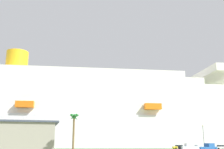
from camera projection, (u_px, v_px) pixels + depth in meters
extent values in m
plane|color=#66754C|center=(112.00, 149.00, 111.06)|extent=(600.00, 600.00, 0.00)
cube|color=white|center=(88.00, 132.00, 140.85)|extent=(255.80, 49.19, 15.29)
cube|color=white|center=(89.00, 114.00, 143.10)|extent=(225.19, 44.53, 3.29)
cube|color=white|center=(79.00, 107.00, 143.24)|extent=(213.78, 43.51, 3.29)
cube|color=white|center=(69.00, 101.00, 143.38)|extent=(201.75, 41.99, 3.29)
cube|color=white|center=(60.00, 95.00, 143.51)|extent=(193.39, 40.97, 3.29)
cube|color=white|center=(50.00, 88.00, 143.65)|extent=(180.94, 39.43, 3.29)
cube|color=white|center=(41.00, 82.00, 143.79)|extent=(169.16, 38.35, 3.29)
cube|color=white|center=(31.00, 75.00, 143.92)|extent=(159.07, 37.36, 3.29)
cube|color=white|center=(222.00, 75.00, 158.65)|extent=(27.81, 35.83, 4.00)
cylinder|color=yellow|center=(17.00, 62.00, 144.64)|extent=(11.93, 11.93, 10.78)
cube|color=orange|center=(25.00, 104.00, 124.32)|extent=(8.21, 3.77, 2.80)
cube|color=orange|center=(153.00, 107.00, 132.01)|extent=(8.21, 3.77, 2.80)
cube|color=#2659A5|center=(207.00, 149.00, 71.71)|extent=(5.92, 3.28, 0.90)
cube|color=#2659A5|center=(209.00, 145.00, 72.35)|extent=(2.40, 2.27, 0.90)
cube|color=#26333F|center=(211.00, 145.00, 72.61)|extent=(0.50, 1.66, 0.63)
cube|color=silver|center=(189.00, 148.00, 69.26)|extent=(5.64, 3.09, 0.90)
cone|color=silver|center=(198.00, 148.00, 70.55)|extent=(1.57, 1.92, 1.68)
cube|color=silver|center=(187.00, 145.00, 69.23)|extent=(1.02, 1.16, 0.70)
cube|color=black|center=(180.00, 148.00, 68.05)|extent=(0.47, 0.57, 1.10)
cylinder|color=brown|center=(74.00, 134.00, 84.10)|extent=(0.62, 0.62, 9.99)
cone|color=#287233|center=(75.00, 117.00, 85.47)|extent=(1.06, 2.66, 2.19)
cone|color=#287233|center=(75.00, 117.00, 85.70)|extent=(2.51, 1.91, 2.31)
cone|color=#287233|center=(74.00, 117.00, 85.70)|extent=(2.67, 0.99, 2.17)
cone|color=#287233|center=(73.00, 117.00, 85.49)|extent=(2.15, 2.67, 1.74)
cone|color=#287233|center=(73.00, 117.00, 85.08)|extent=(1.92, 2.74, 1.85)
cone|color=#287233|center=(74.00, 117.00, 84.95)|extent=(2.67, 1.69, 2.17)
cone|color=#287233|center=(75.00, 117.00, 85.09)|extent=(2.54, 2.26, 1.95)
sphere|color=#287233|center=(74.00, 117.00, 85.31)|extent=(1.10, 1.10, 1.10)
cylinder|color=slate|center=(204.00, 138.00, 90.16)|extent=(0.20, 0.20, 7.57)
sphere|color=#F9F2CC|center=(203.00, 126.00, 91.14)|extent=(0.56, 0.56, 0.56)
cube|color=yellow|center=(178.00, 147.00, 105.34)|extent=(4.37, 1.87, 0.70)
cube|color=#1E232D|center=(179.00, 146.00, 105.54)|extent=(2.46, 1.67, 0.55)
cylinder|color=black|center=(176.00, 148.00, 104.12)|extent=(0.66, 0.23, 0.66)
cylinder|color=black|center=(174.00, 148.00, 105.86)|extent=(0.66, 0.23, 0.66)
cylinder|color=black|center=(183.00, 148.00, 104.66)|extent=(0.66, 0.23, 0.66)
cylinder|color=black|center=(181.00, 148.00, 106.40)|extent=(0.66, 0.23, 0.66)
cube|color=white|center=(221.00, 148.00, 100.03)|extent=(4.43, 1.86, 0.70)
cube|color=#1E232D|center=(221.00, 146.00, 100.23)|extent=(2.48, 1.67, 0.55)
cylinder|color=black|center=(219.00, 149.00, 98.78)|extent=(0.66, 0.22, 0.66)
cylinder|color=black|center=(216.00, 148.00, 100.54)|extent=(0.66, 0.22, 0.66)
cylinder|color=black|center=(223.00, 148.00, 101.12)|extent=(0.66, 0.22, 0.66)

